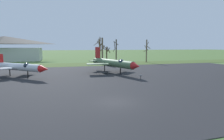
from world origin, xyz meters
name	(u,v)px	position (x,y,z in m)	size (l,w,h in m)	color
ground_plane	(116,102)	(0.00, 0.00, 0.00)	(600.00, 600.00, 0.00)	#4C6B33
asphalt_apron	(94,80)	(0.00, 13.25, 0.03)	(91.21, 44.16, 0.05)	#28282B
grass_verge_strip	(79,65)	(0.00, 41.33, 0.03)	(151.21, 12.00, 0.06)	#465C27
jet_fighter_front_right	(113,63)	(5.37, 19.93, 2.33)	(10.86, 15.70, 5.73)	#4C6B47
info_placard_front_right	(141,77)	(8.07, 11.41, 0.52)	(0.48, 0.24, 0.84)	black
jet_fighter_rear_left	(19,67)	(-13.15, 19.82, 2.01)	(12.13, 11.42, 4.35)	silver
bare_tree_far_left	(100,50)	(7.60, 44.63, 4.71)	(3.49, 2.88, 9.33)	brown
bare_tree_left_of_center	(102,50)	(8.05, 42.78, 4.70)	(1.88, 1.59, 8.88)	brown
bare_tree_center	(107,53)	(10.56, 46.44, 3.52)	(3.37, 3.39, 6.28)	brown
bare_tree_right_of_center	(116,50)	(13.39, 44.08, 4.51)	(1.86, 2.50, 8.42)	#42382D
bare_tree_far_right	(147,50)	(24.94, 43.12, 4.41)	(2.20, 2.39, 8.40)	brown
visitor_building	(6,49)	(-27.32, 64.87, 4.96)	(28.14, 13.14, 10.05)	beige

